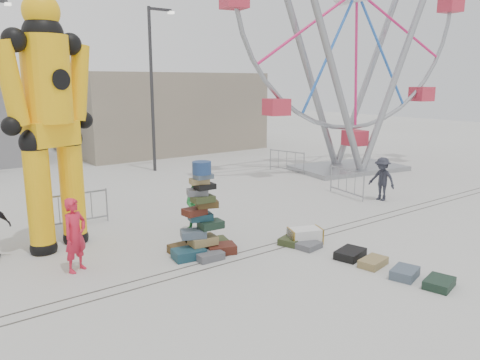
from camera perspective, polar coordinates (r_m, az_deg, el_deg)
ground at (r=12.24m, az=4.85°, el=-9.63°), size 90.00×90.00×0.00m
track_line_near at (r=12.66m, az=3.03°, el=-8.83°), size 40.00×0.04×0.01m
track_line_far at (r=12.95m, az=1.89°, el=-8.34°), size 40.00×0.04×0.01m
building_right at (r=32.06m, az=-9.72°, el=8.24°), size 12.00×8.00×5.00m
lamp_post_right at (r=23.98m, az=-10.53°, el=11.75°), size 1.41×0.25×8.00m
suitcase_tower at (r=12.42m, az=-4.69°, el=-5.89°), size 1.85×1.55×2.49m
crash_test_dummy at (r=13.26m, az=-22.18°, el=7.32°), size 2.71×1.33×6.87m
ferris_wheel at (r=24.54m, az=13.92°, el=18.94°), size 13.17×4.15×15.46m
steamer_trunk at (r=13.42m, az=7.93°, el=-6.76°), size 1.04×0.82×0.42m
row_case_0 at (r=13.39m, az=6.39°, el=-7.30°), size 0.92×0.79×0.19m
row_case_1 at (r=13.07m, az=8.38°, el=-7.90°), size 0.71×0.61×0.17m
row_case_2 at (r=12.61m, az=13.29°, el=-8.74°), size 0.95×0.76×0.21m
row_case_3 at (r=12.22m, az=15.92°, el=-9.61°), size 0.84×0.60×0.19m
row_case_4 at (r=11.76m, az=19.44°, el=-10.64°), size 0.83×0.70×0.23m
row_case_5 at (r=11.52m, az=23.11°, el=-11.48°), size 0.85×0.71×0.20m
barricade_dummy_c at (r=15.56m, az=-19.39°, el=-3.41°), size 2.00×0.15×1.10m
barricade_wheel_front at (r=19.01m, az=12.87°, el=-0.31°), size 0.47×1.98×1.10m
barricade_wheel_back at (r=23.56m, az=5.71°, el=2.28°), size 0.59×1.96×1.10m
pedestrian_red at (r=11.88m, az=-19.45°, el=-6.33°), size 0.79×0.69×1.81m
pedestrian_green at (r=14.17m, az=-5.19°, el=-3.01°), size 1.04×1.03×1.69m
pedestrian_grey at (r=18.65m, az=16.92°, el=0.12°), size 0.71×1.13×1.67m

